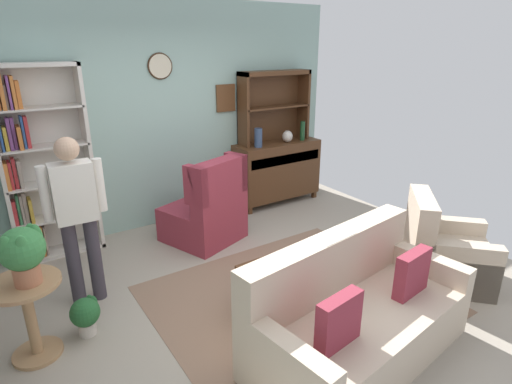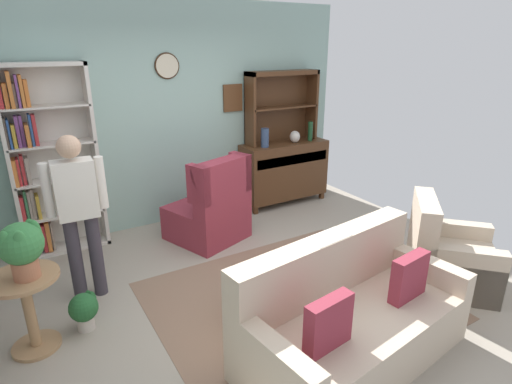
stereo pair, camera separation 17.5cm
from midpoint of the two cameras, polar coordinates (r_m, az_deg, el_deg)
ground_plane at (r=4.15m, az=1.49°, el=-13.63°), size 5.40×4.60×0.02m
wall_back at (r=5.45m, az=-10.62°, el=10.28°), size 5.00×0.09×2.80m
area_rug at (r=4.04m, az=6.32°, el=-14.60°), size 2.49×2.15×0.01m
bookshelf at (r=5.02m, az=-26.02°, el=3.64°), size 0.90×0.30×2.10m
sideboard at (r=6.15m, az=4.70°, el=3.07°), size 1.30×0.45×0.92m
sideboard_hutch at (r=6.02m, az=4.37°, el=12.94°), size 1.10×0.26×1.00m
vase_tall at (r=5.74m, az=2.12°, el=7.47°), size 0.11×0.11×0.26m
vase_round at (r=6.05m, az=6.21°, el=7.58°), size 0.15×0.15×0.17m
bottle_wine at (r=6.18m, az=8.31°, el=8.28°), size 0.07×0.07×0.28m
couch_floral at (r=3.36m, az=14.32°, el=-16.75°), size 1.89×1.07×0.90m
armchair_floral at (r=4.57m, az=25.84°, el=-8.15°), size 1.08×1.08×0.88m
wingback_chair at (r=4.99m, az=-5.17°, el=-2.55°), size 1.00×1.02×1.05m
plant_stand at (r=3.67m, az=-27.70°, el=-13.58°), size 0.52×0.52×0.65m
potted_plant_large at (r=3.40m, az=-28.31°, el=-6.63°), size 0.31×0.31×0.43m
potted_plant_small at (r=3.83m, az=-21.35°, el=-14.81°), size 0.24×0.24×0.33m
person_reading at (r=3.96m, az=-22.14°, el=-2.02°), size 0.52×0.21×1.56m
coffee_table at (r=3.78m, az=5.38°, el=-10.96°), size 0.80×0.50×0.42m
book_stack at (r=3.72m, az=4.99°, el=-9.34°), size 0.20×0.14×0.10m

